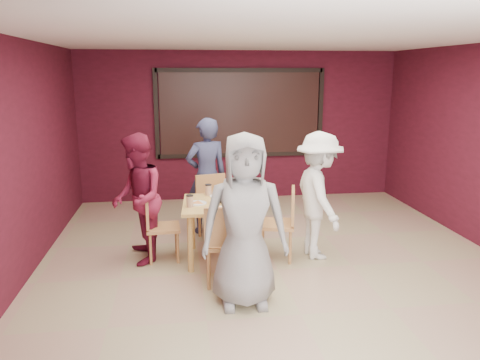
{
  "coord_description": "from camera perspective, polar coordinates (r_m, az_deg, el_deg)",
  "views": [
    {
      "loc": [
        -1.2,
        -5.32,
        2.4
      ],
      "look_at": [
        -0.41,
        0.45,
        1.06
      ],
      "focal_mm": 35.0,
      "sensor_mm": 36.0,
      "label": 1
    }
  ],
  "objects": [
    {
      "name": "floor",
      "position": [
        5.95,
        4.62,
        -10.83
      ],
      "size": [
        7.0,
        7.0,
        0.0
      ],
      "primitive_type": "plane",
      "color": "tan",
      "rests_on": "ground"
    },
    {
      "name": "window_blinds",
      "position": [
        8.88,
        0.05,
        8.14
      ],
      "size": [
        3.0,
        0.02,
        1.5
      ],
      "primitive_type": "cube",
      "color": "black"
    },
    {
      "name": "dining_table",
      "position": [
        6.04,
        -2.33,
        -3.64
      ],
      "size": [
        1.03,
        1.03,
        0.92
      ],
      "color": "#DDB35A",
      "rests_on": "floor"
    },
    {
      "name": "chair_front",
      "position": [
        5.34,
        -1.83,
        -7.34
      ],
      "size": [
        0.5,
        0.5,
        0.97
      ],
      "color": "#AE8644",
      "rests_on": "floor"
    },
    {
      "name": "chair_back",
      "position": [
        6.86,
        -3.29,
        -2.84
      ],
      "size": [
        0.54,
        0.54,
        0.94
      ],
      "color": "#AE8644",
      "rests_on": "floor"
    },
    {
      "name": "chair_left",
      "position": [
        6.16,
        -10.06,
        -5.24
      ],
      "size": [
        0.44,
        0.44,
        0.88
      ],
      "color": "#AE8644",
      "rests_on": "floor"
    },
    {
      "name": "chair_right",
      "position": [
        6.11,
        5.23,
        -4.81
      ],
      "size": [
        0.56,
        0.56,
        0.95
      ],
      "color": "#AE8644",
      "rests_on": "floor"
    },
    {
      "name": "diner_front",
      "position": [
        4.81,
        0.56,
        -5.02
      ],
      "size": [
        0.91,
        0.61,
        1.83
      ],
      "primitive_type": "imported",
      "rotation": [
        0.0,
        0.0,
        -0.04
      ],
      "color": "gray",
      "rests_on": "floor"
    },
    {
      "name": "diner_back",
      "position": [
        7.06,
        -4.09,
        0.5
      ],
      "size": [
        0.72,
        0.57,
        1.75
      ],
      "primitive_type": "imported",
      "rotation": [
        0.0,
        0.0,
        3.39
      ],
      "color": "#313658",
      "rests_on": "floor"
    },
    {
      "name": "diner_left",
      "position": [
        6.08,
        -12.4,
        -2.26
      ],
      "size": [
        0.73,
        0.89,
        1.67
      ],
      "primitive_type": "imported",
      "rotation": [
        0.0,
        0.0,
        -1.44
      ],
      "color": "maroon",
      "rests_on": "floor"
    },
    {
      "name": "diner_right",
      "position": [
        6.17,
        9.55,
        -1.9
      ],
      "size": [
        0.7,
        1.12,
        1.67
      ],
      "primitive_type": "imported",
      "rotation": [
        0.0,
        0.0,
        1.64
      ],
      "color": "white",
      "rests_on": "floor"
    }
  ]
}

